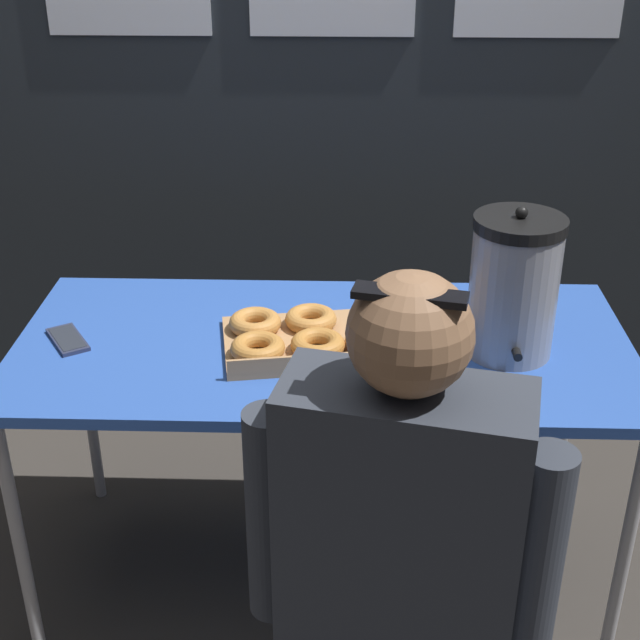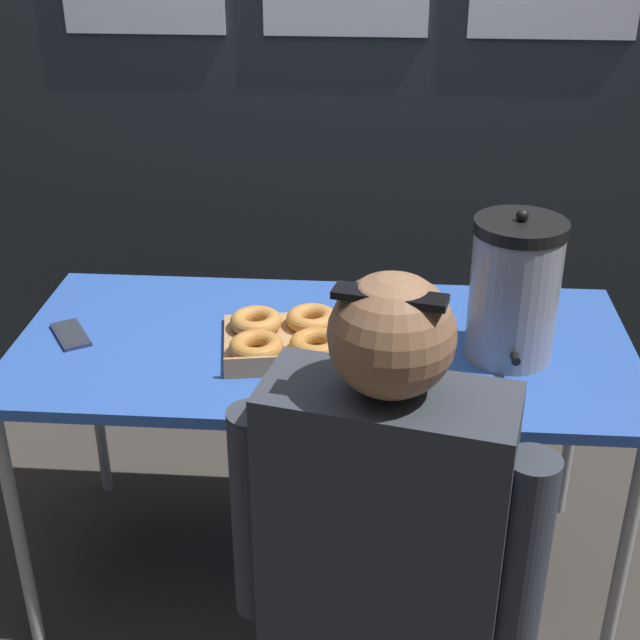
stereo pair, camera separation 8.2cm
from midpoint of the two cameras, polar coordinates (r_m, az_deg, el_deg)
ground_plane at (r=2.60m, az=1.10°, el=-15.62°), size 12.00×12.00×0.00m
back_wall at (r=2.94m, az=2.55°, el=19.78°), size 6.00×0.11×2.77m
folding_table at (r=2.19m, az=1.26°, el=-2.47°), size 1.50×0.71×0.73m
donut_box at (r=2.14m, az=0.21°, el=-1.14°), size 0.47×0.36×0.06m
coffee_urn at (r=2.09m, az=13.42°, el=1.88°), size 0.21×0.24×0.37m
cell_phone at (r=2.27m, az=-14.68°, el=-0.91°), size 0.14×0.16×0.01m
person_seated at (r=1.71m, az=5.35°, el=-17.00°), size 0.56×0.30×1.21m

